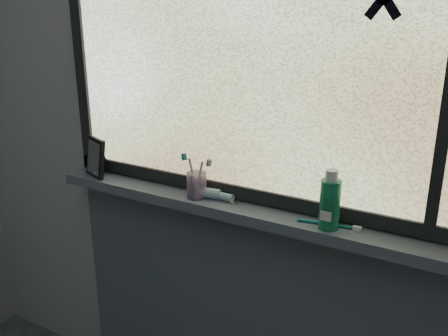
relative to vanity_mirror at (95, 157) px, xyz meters
name	(u,v)px	position (x,y,z in m)	size (l,w,h in m)	color
wall_back	(256,139)	(0.68, 0.09, 0.15)	(3.00, 0.01, 2.50)	#9EA3A8
windowsill	(245,212)	(0.68, 0.02, -0.10)	(1.62, 0.14, 0.04)	#4C5665
sill_apron	(250,325)	(0.68, 0.08, -0.61)	(1.62, 0.02, 0.98)	#4C5665
window_pane	(255,58)	(0.68, 0.07, 0.43)	(1.50, 0.01, 1.00)	silver
frame_bottom	(252,194)	(0.68, 0.07, -0.05)	(1.60, 0.03, 0.05)	black
frame_left	(80,47)	(-0.10, 0.07, 0.43)	(0.05, 0.03, 1.10)	black
vanity_mirror	(95,157)	(0.00, 0.00, 0.00)	(0.13, 0.06, 0.16)	black
toothpaste_tube	(217,195)	(0.56, 0.02, -0.06)	(0.21, 0.05, 0.04)	white
toothbrush_cup	(197,185)	(0.48, 0.01, -0.03)	(0.07, 0.07, 0.09)	#C5A0D4
toothbrush_lying	(325,223)	(0.97, 0.01, -0.07)	(0.22, 0.02, 0.01)	#0B6A66
mouthwash_bottle	(330,200)	(0.99, 0.00, 0.02)	(0.06, 0.06, 0.16)	#20A96F
cream_tube	(333,203)	(0.99, 0.01, 0.00)	(0.04, 0.04, 0.11)	silver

